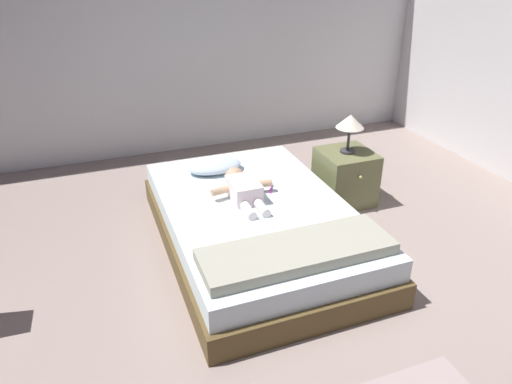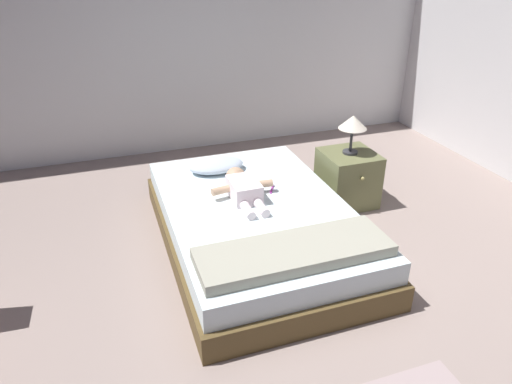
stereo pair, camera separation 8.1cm
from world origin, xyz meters
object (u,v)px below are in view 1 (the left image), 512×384
(bed, at_px, (256,225))
(toothbrush, at_px, (271,188))
(nightstand, at_px, (345,177))
(pillow, at_px, (214,166))
(lamp, at_px, (350,123))
(baby, at_px, (242,188))

(bed, relative_size, toothbrush, 15.63)
(toothbrush, distance_m, nightstand, 0.81)
(pillow, bearing_deg, bed, -79.24)
(toothbrush, relative_size, nightstand, 0.28)
(toothbrush, bearing_deg, nightstand, 13.94)
(pillow, relative_size, lamp, 1.38)
(toothbrush, xyz_separation_m, lamp, (0.78, 0.19, 0.37))
(pillow, relative_size, toothbrush, 3.47)
(bed, relative_size, baby, 3.31)
(bed, xyz_separation_m, pillow, (-0.12, 0.65, 0.23))
(baby, distance_m, nightstand, 1.06)
(lamp, bearing_deg, baby, -167.46)
(pillow, height_order, toothbrush, pillow)
(bed, bearing_deg, pillow, 100.76)
(toothbrush, height_order, nightstand, nightstand)
(bed, height_order, toothbrush, toothbrush)
(baby, xyz_separation_m, toothbrush, (0.25, 0.03, -0.06))
(nightstand, bearing_deg, pillow, 166.00)
(baby, bearing_deg, pillow, 98.26)
(nightstand, xyz_separation_m, lamp, (0.00, 0.00, 0.49))
(bed, height_order, lamp, lamp)
(bed, distance_m, nightstand, 1.04)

